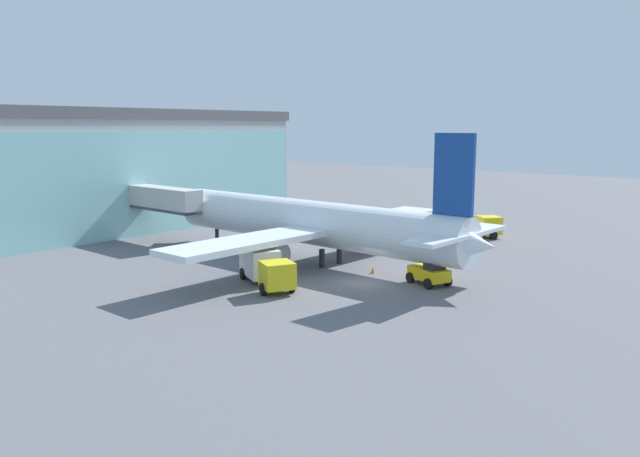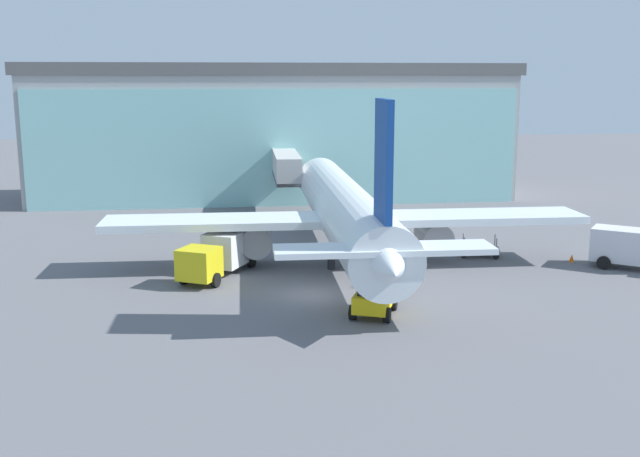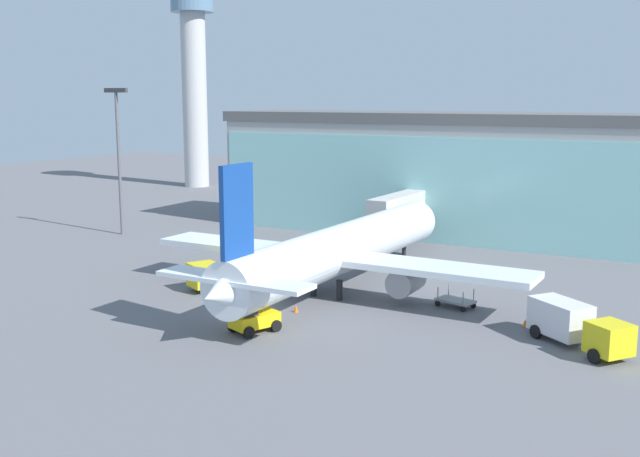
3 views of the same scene
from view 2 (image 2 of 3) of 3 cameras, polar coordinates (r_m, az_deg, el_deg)
name	(u,v)px [view 2 (image 2 of 3)]	position (r m, az deg, el deg)	size (l,w,h in m)	color
ground	(312,295)	(44.12, -0.59, -5.08)	(240.00, 240.00, 0.00)	slate
terminal_building	(274,131)	(79.71, -3.55, 7.40)	(50.11, 12.86, 13.96)	#9E9E9E
jet_bridge	(286,167)	(70.26, -2.64, 4.73)	(2.49, 12.79, 5.74)	beige
airplane	(345,212)	(51.29, 1.91, 1.27)	(32.38, 35.26, 11.53)	white
catering_truck	(220,252)	(48.70, -7.59, -1.82)	(5.23, 7.51, 2.65)	yellow
baggage_cart	(479,249)	(54.58, 12.05, -1.57)	(3.12, 2.27, 1.50)	gray
pushback_tug	(374,298)	(40.28, 4.10, -5.28)	(3.11, 3.64, 2.30)	yellow
safety_cone_nose	(359,283)	(45.65, 2.98, -4.17)	(0.36, 0.36, 0.55)	orange
safety_cone_wingtip	(572,258)	(54.66, 18.62, -2.15)	(0.36, 0.36, 0.55)	orange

